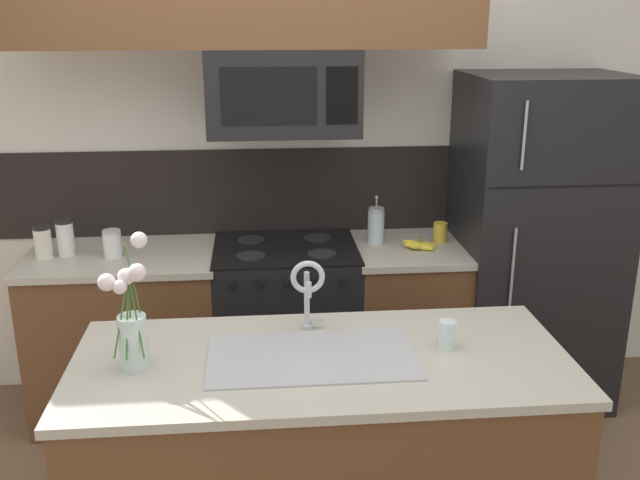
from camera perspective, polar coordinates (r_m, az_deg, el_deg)
rear_partition at (r=4.07m, az=1.14°, el=6.29°), size 5.20×0.10×2.60m
splash_band at (r=4.03m, az=-3.05°, el=3.96°), size 3.24×0.01×0.48m
back_counter_left at (r=4.01m, az=-15.12°, el=-7.24°), size 0.99×0.65×0.91m
back_counter_right at (r=4.03m, az=6.86°, el=-6.59°), size 0.60×0.65×0.91m
stove_range at (r=3.95m, az=-2.69°, el=-6.93°), size 0.76×0.64×0.93m
microwave at (r=3.58m, az=-2.97°, el=11.77°), size 0.74×0.40×0.42m
refrigerator at (r=4.09m, az=16.68°, el=-0.13°), size 0.83×0.74×1.81m
storage_jar_tall at (r=3.89m, az=-21.29°, el=-0.15°), size 0.09×0.09×0.17m
storage_jar_medium at (r=3.89m, az=-19.70°, el=0.20°), size 0.09×0.09×0.19m
storage_jar_short at (r=3.79m, az=-16.28°, el=-0.28°), size 0.09×0.09×0.14m
banana_bunch at (r=3.81m, az=8.01°, el=-0.41°), size 0.19×0.12×0.08m
french_press at (r=3.86m, az=4.50°, el=1.15°), size 0.09×0.09×0.27m
coffee_tin at (r=3.94m, az=9.58°, el=0.61°), size 0.08×0.08×0.11m
island_counter at (r=2.87m, az=0.15°, el=-17.45°), size 1.82×0.80×0.91m
kitchen_sink at (r=2.66m, az=-0.63°, el=-10.70°), size 0.76×0.42×0.16m
sink_faucet at (r=2.74m, az=-0.99°, el=-3.71°), size 0.14×0.14×0.31m
drinking_glass at (r=2.72m, az=10.12°, el=-7.44°), size 0.07×0.07×0.11m
flower_vase at (r=2.57m, az=-14.83°, el=-6.70°), size 0.16×0.16×0.49m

